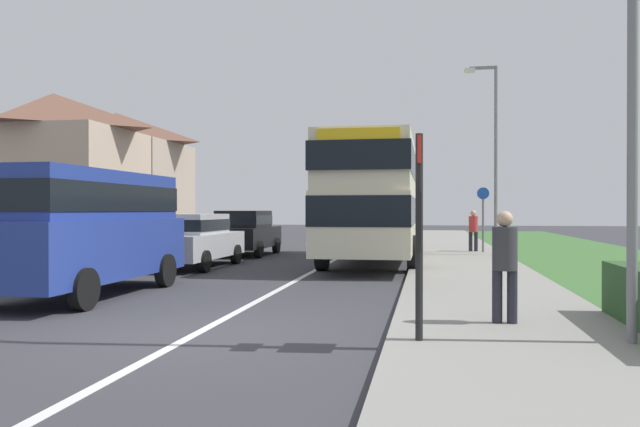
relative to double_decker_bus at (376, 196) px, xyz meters
name	(u,v)px	position (x,y,z in m)	size (l,w,h in m)	color
ground_plane	(195,334)	(-1.45, -11.67, -2.14)	(120.00, 120.00, 0.00)	#38383D
lane_marking_centre	(309,274)	(-1.45, -3.67, -2.14)	(0.14, 60.00, 0.01)	silver
pavement_near_side	(479,284)	(2.75, -5.67, -2.08)	(3.20, 68.00, 0.12)	gray
double_decker_bus	(376,196)	(0.00, 0.00, 0.00)	(2.80, 10.09, 3.70)	beige
parked_van_blue	(85,223)	(-4.96, -8.54, -0.71)	(2.11, 5.20, 2.43)	navy
parked_car_silver	(192,238)	(-5.12, -2.59, -1.27)	(1.91, 4.41, 1.57)	#B7B7BC
parked_car_black	(245,231)	(-5.04, 2.34, -1.23)	(1.92, 4.01, 1.65)	black
pedestrian_at_stop	(505,261)	(2.70, -10.73, -1.17)	(0.34, 0.34, 1.67)	#23232D
pedestrian_walking_away	(473,229)	(3.33, 4.35, -1.17)	(0.34, 0.34, 1.67)	#23232D
bus_stop_sign	(419,222)	(1.55, -12.07, -0.60)	(0.09, 0.52, 2.60)	black
cycle_route_sign	(483,217)	(3.65, 3.89, -0.71)	(0.44, 0.08, 2.52)	slate
street_lamp_mid	(492,147)	(3.85, 2.58, 1.75)	(1.14, 0.20, 6.70)	slate
house_terrace_far_side	(88,173)	(-15.85, 9.82, 1.46)	(7.15, 11.82, 7.21)	#C1A88E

